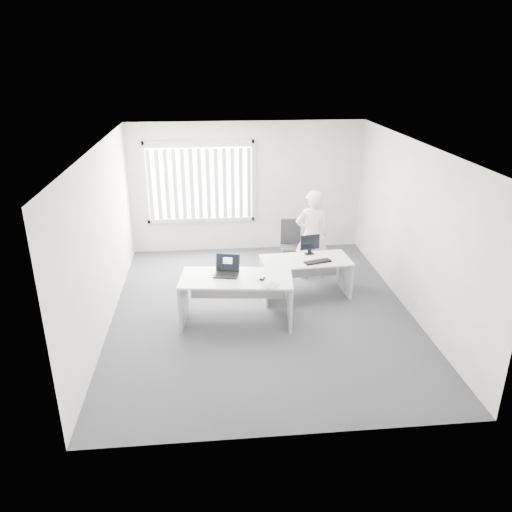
{
  "coord_description": "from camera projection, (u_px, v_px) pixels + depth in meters",
  "views": [
    {
      "loc": [
        -0.83,
        -7.48,
        4.08
      ],
      "look_at": [
        -0.08,
        0.15,
        0.96
      ],
      "focal_mm": 35.0,
      "sensor_mm": 36.0,
      "label": 1
    }
  ],
  "objects": [
    {
      "name": "office_chair",
      "position": [
        291.0,
        253.0,
        10.19
      ],
      "size": [
        0.56,
        0.56,
        0.98
      ],
      "rotation": [
        0.0,
        0.0,
        -0.0
      ],
      "color": "black",
      "rests_on": "ground"
    },
    {
      "name": "desk_far",
      "position": [
        305.0,
        270.0,
        8.87
      ],
      "size": [
        1.61,
        0.84,
        0.71
      ],
      "rotation": [
        0.0,
        0.0,
        0.07
      ],
      "color": "silver",
      "rests_on": "ground"
    },
    {
      "name": "wall_left",
      "position": [
        102.0,
        239.0,
        7.75
      ],
      "size": [
        0.02,
        6.0,
        2.8
      ],
      "primitive_type": "cube",
      "color": "silver",
      "rests_on": "ground"
    },
    {
      "name": "person",
      "position": [
        312.0,
        235.0,
        9.47
      ],
      "size": [
        0.66,
        0.46,
        1.76
      ],
      "primitive_type": "imported",
      "rotation": [
        0.0,
        0.0,
        3.19
      ],
      "color": "silver",
      "rests_on": "ground"
    },
    {
      "name": "wall_back",
      "position": [
        247.0,
        187.0,
        10.75
      ],
      "size": [
        5.0,
        0.02,
        2.8
      ],
      "primitive_type": "cube",
      "color": "silver",
      "rests_on": "ground"
    },
    {
      "name": "ground",
      "position": [
        262.0,
        311.0,
        8.51
      ],
      "size": [
        6.0,
        6.0,
        0.0
      ],
      "primitive_type": "plane",
      "color": "#494A50",
      "rests_on": "ground"
    },
    {
      "name": "ceiling",
      "position": [
        262.0,
        146.0,
        7.45
      ],
      "size": [
        5.0,
        6.0,
        0.02
      ],
      "primitive_type": "cube",
      "color": "silver",
      "rests_on": "wall_back"
    },
    {
      "name": "keyboard",
      "position": [
        318.0,
        262.0,
        8.67
      ],
      "size": [
        0.51,
        0.29,
        0.02
      ],
      "primitive_type": "cube",
      "rotation": [
        0.0,
        0.0,
        0.28
      ],
      "color": "black",
      "rests_on": "desk_far"
    },
    {
      "name": "booklet",
      "position": [
        272.0,
        285.0,
        7.57
      ],
      "size": [
        0.27,
        0.28,
        0.01
      ],
      "primitive_type": "cube",
      "rotation": [
        0.0,
        0.0,
        -0.66
      ],
      "color": "white",
      "rests_on": "desk_near"
    },
    {
      "name": "wall_right",
      "position": [
        413.0,
        229.0,
        8.21
      ],
      "size": [
        0.02,
        6.0,
        2.8
      ],
      "primitive_type": "cube",
      "color": "silver",
      "rests_on": "ground"
    },
    {
      "name": "window",
      "position": [
        200.0,
        182.0,
        10.56
      ],
      "size": [
        2.32,
        0.06,
        1.76
      ],
      "primitive_type": "cube",
      "color": "#BABAB5",
      "rests_on": "wall_back"
    },
    {
      "name": "wall_front",
      "position": [
        293.0,
        330.0,
        5.21
      ],
      "size": [
        5.0,
        0.02,
        2.8
      ],
      "primitive_type": "cube",
      "color": "silver",
      "rests_on": "ground"
    },
    {
      "name": "paper_sheet",
      "position": [
        259.0,
        279.0,
        7.82
      ],
      "size": [
        0.31,
        0.26,
        0.0
      ],
      "primitive_type": "cube",
      "rotation": [
        0.0,
        0.0,
        0.3
      ],
      "color": "silver",
      "rests_on": "desk_near"
    },
    {
      "name": "laptop",
      "position": [
        226.0,
        267.0,
        7.87
      ],
      "size": [
        0.45,
        0.42,
        0.3
      ],
      "primitive_type": null,
      "rotation": [
        0.0,
        0.0,
        -0.23
      ],
      "color": "black",
      "rests_on": "desk_near"
    },
    {
      "name": "desk_near",
      "position": [
        236.0,
        290.0,
        7.95
      ],
      "size": [
        1.85,
        1.02,
        0.81
      ],
      "rotation": [
        0.0,
        0.0,
        -0.11
      ],
      "color": "silver",
      "rests_on": "ground"
    },
    {
      "name": "mouse",
      "position": [
        262.0,
        278.0,
        7.78
      ],
      "size": [
        0.1,
        0.12,
        0.04
      ],
      "primitive_type": null,
      "rotation": [
        0.0,
        0.0,
        -0.39
      ],
      "color": "#BABABD",
      "rests_on": "paper_sheet"
    },
    {
      "name": "blinds",
      "position": [
        200.0,
        184.0,
        10.52
      ],
      "size": [
        2.2,
        0.1,
        1.5
      ],
      "primitive_type": null,
      "color": "silver",
      "rests_on": "wall_back"
    },
    {
      "name": "monitor",
      "position": [
        310.0,
        245.0,
        8.96
      ],
      "size": [
        0.38,
        0.19,
        0.37
      ],
      "primitive_type": null,
      "rotation": [
        0.0,
        0.0,
        0.22
      ],
      "color": "black",
      "rests_on": "desk_far"
    }
  ]
}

